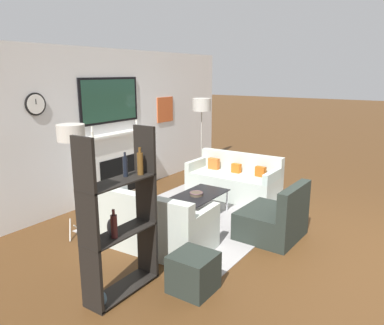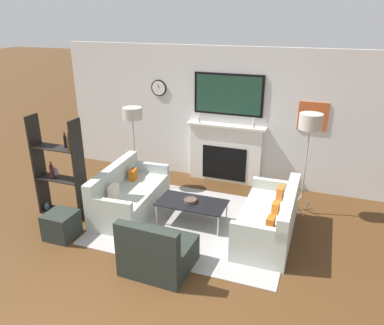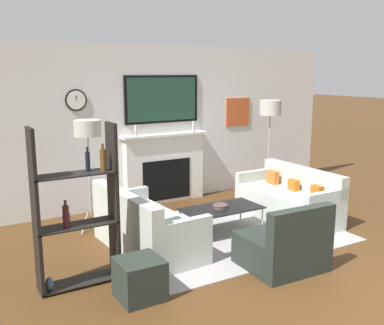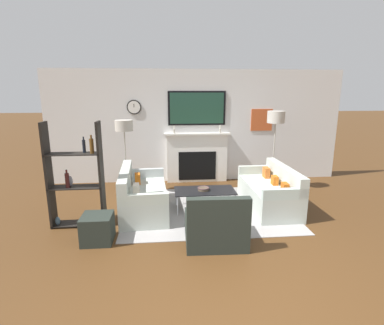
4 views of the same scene
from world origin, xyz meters
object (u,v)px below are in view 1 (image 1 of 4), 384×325
couch_left (149,225)px  ottoman (193,272)px  shelf_unit (120,220)px  decorative_bowl (196,194)px  couch_right (234,182)px  floor_lamp_left (71,135)px  coffee_table (197,196)px  armchair (274,220)px  floor_lamp_right (202,106)px

couch_left → ottoman: (-0.57, -1.10, -0.08)m
couch_left → shelf_unit: (-1.01, -0.49, 0.53)m
decorative_bowl → ottoman: decorative_bowl is taller
couch_right → floor_lamp_left: bearing=160.9°
couch_left → coffee_table: 1.18m
coffee_table → ottoman: 2.07m
armchair → decorative_bowl: (-0.02, 1.30, 0.15)m
floor_lamp_left → decorative_bowl: bearing=-32.7°
floor_lamp_left → ottoman: (-0.18, -2.08, -1.26)m
armchair → floor_lamp_left: bearing=124.2°
armchair → couch_left: bearing=131.8°
couch_left → shelf_unit: size_ratio=0.99×
armchair → coffee_table: bearing=89.5°
coffee_table → shelf_unit: shelf_unit is taller
floor_lamp_left → shelf_unit: size_ratio=0.93×
couch_right → decorative_bowl: 1.30m
decorative_bowl → floor_lamp_right: size_ratio=0.12×
armchair → ottoman: armchair is taller
coffee_table → ottoman: (-1.75, -1.10, -0.15)m
armchair → shelf_unit: 2.39m
armchair → decorative_bowl: armchair is taller
couch_left → armchair: size_ratio=1.91×
couch_left → coffee_table: bearing=-0.1°
coffee_table → decorative_bowl: size_ratio=5.23×
decorative_bowl → floor_lamp_right: floor_lamp_right is taller
coffee_table → ottoman: size_ratio=2.56×
armchair → coffee_table: (0.01, 1.30, 0.10)m
coffee_table → floor_lamp_left: size_ratio=0.70×
couch_right → decorative_bowl: bearing=-179.6°
decorative_bowl → shelf_unit: 2.25m
armchair → ottoman: bearing=173.3°
coffee_table → shelf_unit: size_ratio=0.65×
couch_left → decorative_bowl: bearing=-0.2°
armchair → floor_lamp_left: (-1.55, 2.29, 1.21)m
decorative_bowl → floor_lamp_left: size_ratio=0.13×
floor_lamp_right → shelf_unit: size_ratio=1.03×
ottoman → decorative_bowl: bearing=32.5°
couch_left → floor_lamp_right: 3.29m
coffee_table → shelf_unit: (-2.19, -0.49, 0.45)m
couch_right → shelf_unit: bearing=-171.9°
armchair → floor_lamp_left: 3.02m
couch_right → couch_left: bearing=-179.9°
decorative_bowl → shelf_unit: bearing=-167.4°
couch_left → ottoman: bearing=-117.5°
decorative_bowl → shelf_unit: (-2.16, -0.48, 0.40)m
floor_lamp_left → floor_lamp_right: size_ratio=0.91×
coffee_table → floor_lamp_left: floor_lamp_left is taller
decorative_bowl → ottoman: size_ratio=0.49×
floor_lamp_right → coffee_table: bearing=-149.4°
floor_lamp_right → ottoman: bearing=-148.6°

